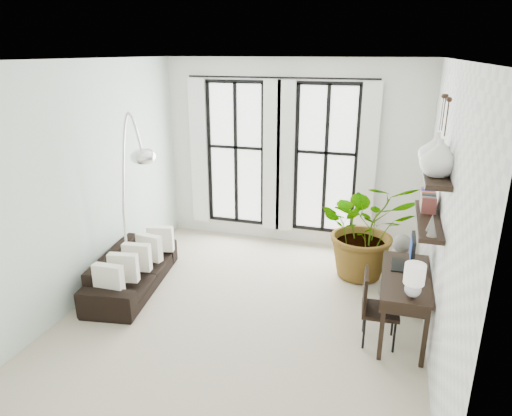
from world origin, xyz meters
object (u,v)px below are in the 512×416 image
at_px(plant, 366,228).
at_px(desk, 405,281).
at_px(sofa, 132,270).
at_px(desk_chair, 374,303).
at_px(arc_lamp, 134,187).
at_px(buddha, 399,270).

distance_m(plant, desk, 1.59).
bearing_deg(desk, sofa, 178.32).
height_order(desk_chair, arc_lamp, arc_lamp).
height_order(arc_lamp, buddha, arc_lamp).
xyz_separation_m(desk_chair, arc_lamp, (-3.29, 0.39, 1.02)).
distance_m(desk_chair, arc_lamp, 3.46).
xyz_separation_m(desk, desk_chair, (-0.33, -0.22, -0.22)).
relative_size(plant, arc_lamp, 0.61).
height_order(desk, buddha, desk).
xyz_separation_m(arc_lamp, buddha, (3.58, 0.84, -1.14)).
relative_size(sofa, desk, 1.44).
xyz_separation_m(sofa, desk_chair, (3.41, -0.33, 0.23)).
relative_size(sofa, arc_lamp, 0.75).
relative_size(sofa, desk_chair, 2.15).
relative_size(arc_lamp, buddha, 2.78).
bearing_deg(desk_chair, plant, 93.88).
height_order(desk, desk_chair, desk).
height_order(sofa, desk, desk).
height_order(plant, buddha, plant).
bearing_deg(sofa, plant, -75.19).
xyz_separation_m(plant, desk, (0.56, -1.49, -0.05)).
relative_size(desk_chair, arc_lamp, 0.35).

